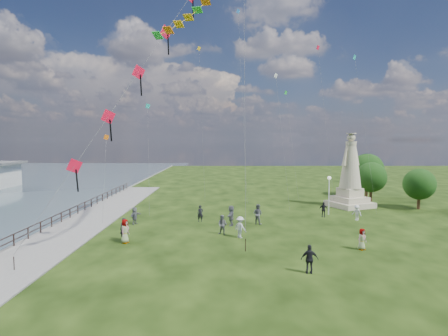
{
  "coord_description": "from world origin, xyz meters",
  "views": [
    {
      "loc": [
        -1.07,
        -22.72,
        7.8
      ],
      "look_at": [
        -1.0,
        8.0,
        5.5
      ],
      "focal_mm": 30.0,
      "sensor_mm": 36.0,
      "label": 1
    }
  ],
  "objects_px": {
    "person_4": "(362,239)",
    "person_9": "(323,210)",
    "person_2": "(240,227)",
    "person_6": "(200,213)",
    "statue": "(350,179)",
    "person_10": "(125,231)",
    "person_8": "(357,213)",
    "person_3": "(310,259)",
    "person_0": "(124,229)",
    "person_7": "(258,214)",
    "person_5": "(135,216)",
    "lamppost": "(329,187)",
    "person_11": "(231,216)",
    "person_1": "(223,225)"
  },
  "relations": [
    {
      "from": "person_0",
      "to": "person_5",
      "type": "height_order",
      "value": "person_0"
    },
    {
      "from": "person_5",
      "to": "person_8",
      "type": "relative_size",
      "value": 1.08
    },
    {
      "from": "lamppost",
      "to": "person_8",
      "type": "distance_m",
      "value": 4.02
    },
    {
      "from": "person_2",
      "to": "person_8",
      "type": "bearing_deg",
      "value": -106.61
    },
    {
      "from": "person_8",
      "to": "person_2",
      "type": "bearing_deg",
      "value": -101.69
    },
    {
      "from": "person_4",
      "to": "person_6",
      "type": "bearing_deg",
      "value": 114.27
    },
    {
      "from": "person_7",
      "to": "person_2",
      "type": "bearing_deg",
      "value": 103.79
    },
    {
      "from": "person_2",
      "to": "person_8",
      "type": "distance_m",
      "value": 13.35
    },
    {
      "from": "person_3",
      "to": "person_8",
      "type": "height_order",
      "value": "person_3"
    },
    {
      "from": "lamppost",
      "to": "person_3",
      "type": "bearing_deg",
      "value": -109.08
    },
    {
      "from": "person_2",
      "to": "person_6",
      "type": "distance_m",
      "value": 6.94
    },
    {
      "from": "lamppost",
      "to": "person_10",
      "type": "height_order",
      "value": "lamppost"
    },
    {
      "from": "person_1",
      "to": "person_3",
      "type": "relative_size",
      "value": 0.94
    },
    {
      "from": "person_3",
      "to": "person_4",
      "type": "xyz_separation_m",
      "value": [
        4.83,
        4.75,
        -0.1
      ]
    },
    {
      "from": "person_4",
      "to": "person_7",
      "type": "xyz_separation_m",
      "value": [
        -6.68,
        8.19,
        0.17
      ]
    },
    {
      "from": "person_0",
      "to": "person_7",
      "type": "bearing_deg",
      "value": 12.08
    },
    {
      "from": "statue",
      "to": "person_8",
      "type": "bearing_deg",
      "value": -127.57
    },
    {
      "from": "person_2",
      "to": "statue",
      "type": "bearing_deg",
      "value": -89.83
    },
    {
      "from": "lamppost",
      "to": "person_4",
      "type": "height_order",
      "value": "lamppost"
    },
    {
      "from": "person_4",
      "to": "person_5",
      "type": "xyz_separation_m",
      "value": [
        -18.09,
        8.15,
        0.04
      ]
    },
    {
      "from": "person_0",
      "to": "person_11",
      "type": "relative_size",
      "value": 0.96
    },
    {
      "from": "person_4",
      "to": "person_9",
      "type": "bearing_deg",
      "value": 60.26
    },
    {
      "from": "statue",
      "to": "person_0",
      "type": "bearing_deg",
      "value": -170.58
    },
    {
      "from": "person_0",
      "to": "person_3",
      "type": "height_order",
      "value": "person_0"
    },
    {
      "from": "person_8",
      "to": "person_10",
      "type": "height_order",
      "value": "person_10"
    },
    {
      "from": "person_2",
      "to": "person_6",
      "type": "xyz_separation_m",
      "value": [
        -3.55,
        5.97,
        -0.07
      ]
    },
    {
      "from": "person_3",
      "to": "person_9",
      "type": "height_order",
      "value": "person_3"
    },
    {
      "from": "person_1",
      "to": "lamppost",
      "type": "bearing_deg",
      "value": 56.98
    },
    {
      "from": "person_3",
      "to": "person_6",
      "type": "relative_size",
      "value": 1.09
    },
    {
      "from": "statue",
      "to": "person_4",
      "type": "height_order",
      "value": "statue"
    },
    {
      "from": "person_9",
      "to": "person_10",
      "type": "relative_size",
      "value": 0.83
    },
    {
      "from": "person_2",
      "to": "person_4",
      "type": "relative_size",
      "value": 1.13
    },
    {
      "from": "statue",
      "to": "person_10",
      "type": "bearing_deg",
      "value": -169.07
    },
    {
      "from": "lamppost",
      "to": "person_3",
      "type": "relative_size",
      "value": 2.35
    },
    {
      "from": "person_0",
      "to": "person_7",
      "type": "relative_size",
      "value": 0.95
    },
    {
      "from": "person_10",
      "to": "person_8",
      "type": "bearing_deg",
      "value": -53.79
    },
    {
      "from": "person_10",
      "to": "person_11",
      "type": "xyz_separation_m",
      "value": [
        8.18,
        5.76,
        0.01
      ]
    },
    {
      "from": "lamppost",
      "to": "person_9",
      "type": "xyz_separation_m",
      "value": [
        -0.86,
        -1.17,
        -2.17
      ]
    },
    {
      "from": "person_4",
      "to": "person_8",
      "type": "height_order",
      "value": "person_4"
    },
    {
      "from": "person_2",
      "to": "person_5",
      "type": "distance_m",
      "value": 10.73
    },
    {
      "from": "statue",
      "to": "lamppost",
      "type": "bearing_deg",
      "value": -152.78
    },
    {
      "from": "lamppost",
      "to": "person_1",
      "type": "bearing_deg",
      "value": -143.47
    },
    {
      "from": "person_5",
      "to": "person_10",
      "type": "bearing_deg",
      "value": -152.02
    },
    {
      "from": "statue",
      "to": "person_7",
      "type": "bearing_deg",
      "value": -165.91
    },
    {
      "from": "statue",
      "to": "person_3",
      "type": "xyz_separation_m",
      "value": [
        -9.78,
        -21.99,
        -2.39
      ]
    },
    {
      "from": "person_1",
      "to": "person_10",
      "type": "xyz_separation_m",
      "value": [
        -7.39,
        -2.54,
        0.1
      ]
    },
    {
      "from": "person_0",
      "to": "person_5",
      "type": "distance_m",
      "value": 5.69
    },
    {
      "from": "person_4",
      "to": "person_1",
      "type": "bearing_deg",
      "value": 128.18
    },
    {
      "from": "person_7",
      "to": "person_9",
      "type": "bearing_deg",
      "value": -121.0
    },
    {
      "from": "person_9",
      "to": "person_4",
      "type": "bearing_deg",
      "value": -72.6
    }
  ]
}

